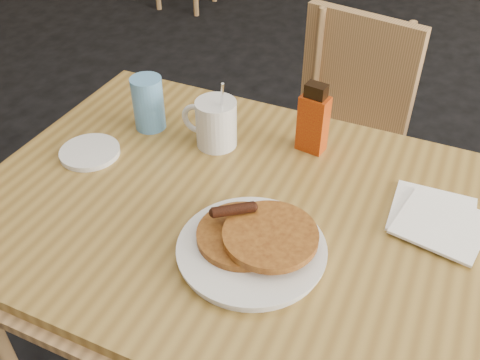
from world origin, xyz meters
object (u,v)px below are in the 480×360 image
object	(u,v)px
syrup_bottle	(313,120)
blue_tumbler	(148,103)
coffee_mug	(215,122)
pancake_plate	(253,244)
main_table	(257,226)
chair_main_far	(345,126)

from	to	relation	value
syrup_bottle	blue_tumbler	world-z (taller)	syrup_bottle
coffee_mug	pancake_plate	bearing A→B (deg)	-58.36
pancake_plate	blue_tumbler	bearing A→B (deg)	142.96
pancake_plate	coffee_mug	bearing A→B (deg)	126.08
syrup_bottle	blue_tumbler	bearing A→B (deg)	-161.02
coffee_mug	main_table	bearing A→B (deg)	-49.76
pancake_plate	blue_tumbler	size ratio (longest dim) A/B	2.10
main_table	chair_main_far	xyz separation A→B (m)	(0.02, 0.75, -0.21)
pancake_plate	syrup_bottle	distance (m)	0.35
chair_main_far	pancake_plate	size ratio (longest dim) A/B	3.12
coffee_mug	chair_main_far	bearing A→B (deg)	66.82
pancake_plate	coffee_mug	size ratio (longest dim) A/B	1.56
pancake_plate	coffee_mug	distance (m)	0.35
blue_tumbler	coffee_mug	bearing A→B (deg)	-1.23
main_table	syrup_bottle	distance (m)	0.27
main_table	pancake_plate	size ratio (longest dim) A/B	4.49
chair_main_far	blue_tumbler	xyz separation A→B (m)	(-0.37, -0.57, 0.31)
main_table	blue_tumbler	world-z (taller)	blue_tumbler
main_table	coffee_mug	size ratio (longest dim) A/B	6.99
chair_main_far	blue_tumbler	distance (m)	0.74
pancake_plate	main_table	bearing A→B (deg)	106.78
coffee_mug	syrup_bottle	bearing A→B (deg)	13.09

